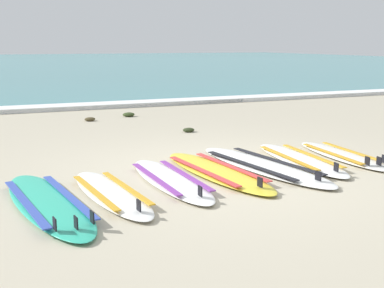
# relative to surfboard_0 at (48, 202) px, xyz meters

# --- Properties ---
(ground_plane) EXTENTS (80.00, 80.00, 0.00)m
(ground_plane) POSITION_rel_surfboard_0_xyz_m (2.23, 0.56, -0.04)
(ground_plane) COLOR #B7AD93
(sea) EXTENTS (80.00, 60.00, 0.10)m
(sea) POSITION_rel_surfboard_0_xyz_m (2.23, 37.15, 0.01)
(sea) COLOR teal
(sea) RESTS_ON ground
(wave_foam_strip) EXTENTS (80.00, 0.74, 0.11)m
(wave_foam_strip) POSITION_rel_surfboard_0_xyz_m (2.23, 7.52, 0.02)
(wave_foam_strip) COLOR white
(wave_foam_strip) RESTS_ON ground
(surfboard_0) EXTENTS (0.95, 2.47, 0.18)m
(surfboard_0) POSITION_rel_surfboard_0_xyz_m (0.00, 0.00, 0.00)
(surfboard_0) COLOR #2DB793
(surfboard_0) RESTS_ON ground
(surfboard_1) EXTENTS (0.73, 2.03, 0.18)m
(surfboard_1) POSITION_rel_surfboard_0_xyz_m (0.67, 0.08, -0.00)
(surfboard_1) COLOR white
(surfboard_1) RESTS_ON ground
(surfboard_2) EXTENTS (0.62, 2.15, 0.18)m
(surfboard_2) POSITION_rel_surfboard_0_xyz_m (1.45, 0.34, -0.00)
(surfboard_2) COLOR white
(surfboard_2) RESTS_ON ground
(surfboard_3) EXTENTS (0.85, 2.40, 0.18)m
(surfboard_3) POSITION_rel_surfboard_0_xyz_m (2.12, 0.47, -0.00)
(surfboard_3) COLOR yellow
(surfboard_3) RESTS_ON ground
(surfboard_4) EXTENTS (1.05, 2.63, 0.18)m
(surfboard_4) POSITION_rel_surfboard_0_xyz_m (2.82, 0.52, -0.00)
(surfboard_4) COLOR white
(surfboard_4) RESTS_ON ground
(surfboard_5) EXTENTS (0.65, 2.18, 0.18)m
(surfboard_5) POSITION_rel_surfboard_0_xyz_m (3.48, 0.63, -0.00)
(surfboard_5) COLOR white
(surfboard_5) RESTS_ON ground
(surfboard_6) EXTENTS (0.59, 2.01, 0.18)m
(surfboard_6) POSITION_rel_surfboard_0_xyz_m (4.19, 0.61, 0.00)
(surfboard_6) COLOR silver
(surfboard_6) RESTS_ON ground
(seaweed_clump_near_shoreline) EXTENTS (0.22, 0.18, 0.08)m
(seaweed_clump_near_shoreline) POSITION_rel_surfboard_0_xyz_m (2.91, 3.38, 0.00)
(seaweed_clump_near_shoreline) COLOR #2D381E
(seaweed_clump_near_shoreline) RESTS_ON ground
(seaweed_clump_mid_sand) EXTENTS (0.23, 0.18, 0.08)m
(seaweed_clump_mid_sand) POSITION_rel_surfboard_0_xyz_m (1.45, 5.39, 0.00)
(seaweed_clump_mid_sand) COLOR #4C4228
(seaweed_clump_mid_sand) RESTS_ON ground
(seaweed_clump_by_the_boards) EXTENTS (0.27, 0.22, 0.09)m
(seaweed_clump_by_the_boards) POSITION_rel_surfboard_0_xyz_m (2.38, 5.70, 0.01)
(seaweed_clump_by_the_boards) COLOR #384723
(seaweed_clump_by_the_boards) RESTS_ON ground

